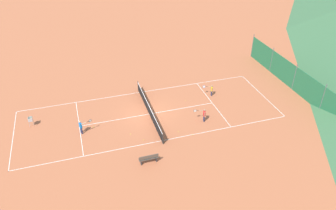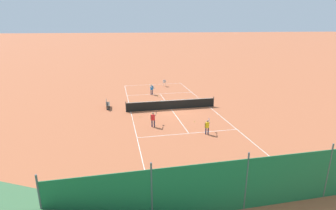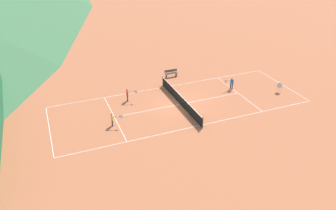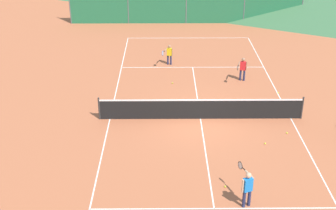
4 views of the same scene
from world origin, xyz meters
name	(u,v)px [view 4 (image 4 of 4)]	position (x,y,z in m)	size (l,w,h in m)	color
ground_plane	(200,119)	(0.00, 0.00, 0.00)	(600.00, 600.00, 0.00)	#B7603D
court_line_markings	(200,119)	(0.00, 0.00, 0.00)	(8.25, 23.85, 0.01)	white
tennis_net	(201,109)	(0.00, 0.00, 0.50)	(9.18, 0.08, 1.06)	#2D2D2D
windscreen_fence_far	(186,6)	(0.00, 15.50, 1.31)	(17.28, 0.08, 2.90)	#236B42
player_near_service	(169,53)	(-1.36, 6.83, 0.70)	(0.63, 0.94, 1.19)	#23284C
player_near_baseline	(247,186)	(1.06, -6.22, 0.76)	(0.42, 1.12, 1.31)	#23284C
player_far_baseline	(243,68)	(2.53, 4.41, 0.75)	(0.66, 1.00, 1.29)	#23284C
tennis_ball_far_corner	(278,93)	(4.13, 2.74, 0.03)	(0.07, 0.07, 0.07)	#CCE033
tennis_ball_mid_court	(265,144)	(2.48, -2.28, 0.03)	(0.07, 0.07, 0.07)	#CCE033
tennis_ball_service_box	(225,187)	(0.50, -5.23, 0.03)	(0.07, 0.07, 0.07)	#CCE033
tennis_ball_by_net_right	(267,101)	(3.38, 1.73, 0.03)	(0.07, 0.07, 0.07)	#CCE033
tennis_ball_by_net_left	(287,133)	(3.59, -1.40, 0.03)	(0.07, 0.07, 0.07)	#CCE033
tennis_ball_near_corner	(172,83)	(-1.21, 4.03, 0.03)	(0.07, 0.07, 0.07)	#CCE033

